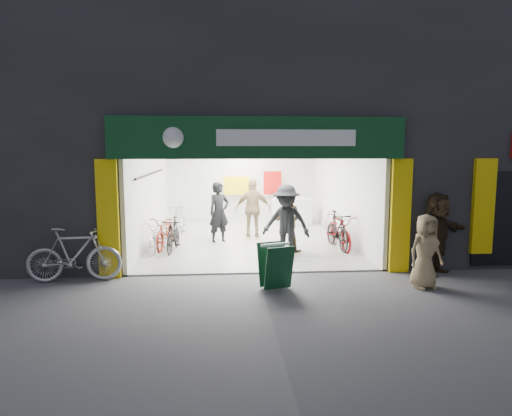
{
  "coord_description": "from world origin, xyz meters",
  "views": [
    {
      "loc": [
        -0.82,
        -10.01,
        2.82
      ],
      "look_at": [
        0.08,
        1.5,
        1.31
      ],
      "focal_mm": 32.0,
      "sensor_mm": 36.0,
      "label": 1
    }
  ],
  "objects": [
    {
      "name": "bike_left_front",
      "position": [
        -2.5,
        2.4,
        0.44
      ],
      "size": [
        0.9,
        1.75,
        0.88
      ],
      "primitive_type": "imported",
      "rotation": [
        0.0,
        0.0,
        -0.2
      ],
      "color": "silver",
      "rests_on": "ground"
    },
    {
      "name": "pedestrian_far",
      "position": [
        4.02,
        -0.3,
        0.93
      ],
      "size": [
        1.71,
        1.47,
        1.86
      ],
      "primitive_type": "imported",
      "rotation": [
        0.0,
        0.0,
        0.64
      ],
      "color": "#312416",
      "rests_on": "ground"
    },
    {
      "name": "bike_left_back",
      "position": [
        -2.12,
        4.26,
        0.56
      ],
      "size": [
        0.72,
        1.92,
        1.13
      ],
      "primitive_type": "imported",
      "rotation": [
        0.0,
        0.0,
        -0.1
      ],
      "color": "#A9A9AD",
      "rests_on": "ground"
    },
    {
      "name": "bike_right_front",
      "position": [
        2.44,
        2.4,
        0.53
      ],
      "size": [
        0.61,
        1.8,
        1.07
      ],
      "primitive_type": "imported",
      "rotation": [
        0.0,
        0.0,
        0.06
      ],
      "color": "black",
      "rests_on": "ground"
    },
    {
      "name": "ground",
      "position": [
        0.0,
        0.0,
        0.0
      ],
      "size": [
        60.0,
        60.0,
        0.0
      ],
      "primitive_type": "plane",
      "color": "#56565B",
      "rests_on": "ground"
    },
    {
      "name": "bike_right_mid",
      "position": [
        2.5,
        2.43,
        0.49
      ],
      "size": [
        0.82,
        1.91,
        0.98
      ],
      "primitive_type": "imported",
      "rotation": [
        0.0,
        0.0,
        0.1
      ],
      "color": "maroon",
      "rests_on": "ground"
    },
    {
      "name": "building",
      "position": [
        0.91,
        4.99,
        4.31
      ],
      "size": [
        17.0,
        10.27,
        8.0
      ],
      "color": "#232326",
      "rests_on": "ground"
    },
    {
      "name": "bike_left_midback",
      "position": [
        -2.38,
        2.83,
        0.47
      ],
      "size": [
        0.83,
        1.85,
        0.94
      ],
      "primitive_type": "imported",
      "rotation": [
        0.0,
        0.0,
        -0.12
      ],
      "color": "maroon",
      "rests_on": "ground"
    },
    {
      "name": "bike_right_back",
      "position": [
        2.5,
        3.39,
        0.49
      ],
      "size": [
        0.48,
        1.64,
        0.98
      ],
      "primitive_type": "imported",
      "rotation": [
        0.0,
        0.0,
        0.01
      ],
      "color": "#B4B5B9",
      "rests_on": "ground"
    },
    {
      "name": "customer_b",
      "position": [
        0.96,
        2.14,
        0.87
      ],
      "size": [
        1.0,
        0.88,
        1.73
      ],
      "primitive_type": "imported",
      "rotation": [
        0.0,
        0.0,
        2.84
      ],
      "color": "#3E2F1C",
      "rests_on": "ground"
    },
    {
      "name": "pedestrian_near",
      "position": [
        3.3,
        -1.29,
        0.76
      ],
      "size": [
        0.83,
        0.64,
        1.52
      ],
      "primitive_type": "imported",
      "rotation": [
        0.0,
        0.0,
        0.24
      ],
      "color": "#988058",
      "rests_on": "ground"
    },
    {
      "name": "sandwich_board",
      "position": [
        0.27,
        -1.12,
        0.5
      ],
      "size": [
        0.73,
        0.74,
        0.91
      ],
      "rotation": [
        0.0,
        0.0,
        0.3
      ],
      "color": "#0E3A1E",
      "rests_on": "ground"
    },
    {
      "name": "parked_bike",
      "position": [
        -3.93,
        -0.3,
        0.59
      ],
      "size": [
        2.0,
        0.71,
        1.18
      ],
      "primitive_type": "imported",
      "rotation": [
        0.0,
        0.0,
        1.65
      ],
      "color": "#A7A7AB",
      "rests_on": "ground"
    },
    {
      "name": "bike_left_midfront",
      "position": [
        -2.12,
        2.39,
        0.48
      ],
      "size": [
        0.6,
        1.62,
        0.95
      ],
      "primitive_type": "imported",
      "rotation": [
        0.0,
        0.0,
        -0.1
      ],
      "color": "black",
      "rests_on": "ground"
    },
    {
      "name": "customer_d",
      "position": [
        0.2,
        4.18,
        0.94
      ],
      "size": [
        1.14,
        0.56,
        1.88
      ],
      "primitive_type": "imported",
      "rotation": [
        0.0,
        0.0,
        3.05
      ],
      "color": "#978058",
      "rests_on": "ground"
    },
    {
      "name": "customer_c",
      "position": [
        0.84,
        1.34,
        0.96
      ],
      "size": [
        1.42,
        1.16,
        1.91
      ],
      "primitive_type": "imported",
      "rotation": [
        0.0,
        0.0,
        -0.43
      ],
      "color": "black",
      "rests_on": "ground"
    },
    {
      "name": "customer_a",
      "position": [
        -0.87,
        3.5,
        0.92
      ],
      "size": [
        0.8,
        0.71,
        1.84
      ],
      "primitive_type": "imported",
      "rotation": [
        0.0,
        0.0,
        0.52
      ],
      "color": "black",
      "rests_on": "ground"
    }
  ]
}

